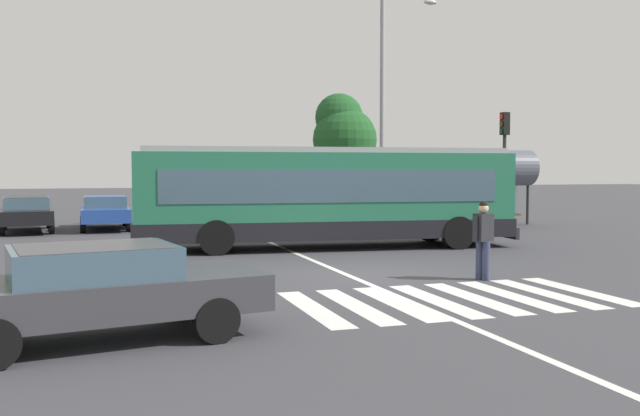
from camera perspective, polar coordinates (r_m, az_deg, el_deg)
The scene contains 16 objects.
ground_plane at distance 15.59m, azimuth 3.58°, elevation -5.64°, with size 160.00×160.00×0.00m, color #3D3D42.
city_transit_bus at distance 20.91m, azimuth 0.50°, elevation 0.99°, with size 11.74×3.77×3.06m.
pedestrian_crossing_street at distance 15.25m, azimuth 13.46°, elevation -2.25°, with size 0.56×0.36×1.72m.
foreground_sedan at distance 10.03m, azimuth -17.97°, elevation -6.29°, with size 4.74×2.55×1.35m.
parked_car_black at distance 28.72m, azimuth -23.28°, elevation -0.31°, with size 2.24×4.65×1.35m.
parked_car_blue at distance 28.83m, azimuth -17.50°, elevation -0.19°, with size 1.91×4.52×1.35m.
parked_car_silver at distance 28.94m, azimuth -12.47°, elevation -0.10°, with size 2.18×4.63×1.35m.
parked_car_teal at distance 29.45m, azimuth -6.93°, elevation 0.00°, with size 2.03×4.58×1.35m.
parked_car_red at distance 29.64m, azimuth -2.05°, elevation 0.05°, with size 2.05×4.59×1.35m.
parked_car_white at distance 30.74m, azimuth 2.71°, elevation 0.16°, with size 1.94×4.54×1.35m.
traffic_light_far_corner at distance 28.38m, azimuth 15.13°, elevation 4.61°, with size 0.33×0.32×4.69m.
bus_stop_shelter at distance 30.13m, azimuth 13.52°, elevation 3.15°, with size 4.53×1.54×3.25m.
twin_arm_street_lamp at distance 29.42m, azimuth 5.22°, elevation 10.31°, with size 5.06×0.32×9.87m.
background_tree_right at distance 38.46m, azimuth 1.95°, elevation 6.24°, with size 3.60×3.60×6.69m.
crosswalk_painted_stripes at distance 13.00m, azimuth 11.21°, elevation -7.45°, with size 5.98×3.29×0.01m.
lane_center_line at distance 17.35m, azimuth 0.18°, elevation -4.72°, with size 0.16×24.00×0.01m, color silver.
Camera 1 is at (-5.67, -14.32, 2.39)m, focal length 38.34 mm.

